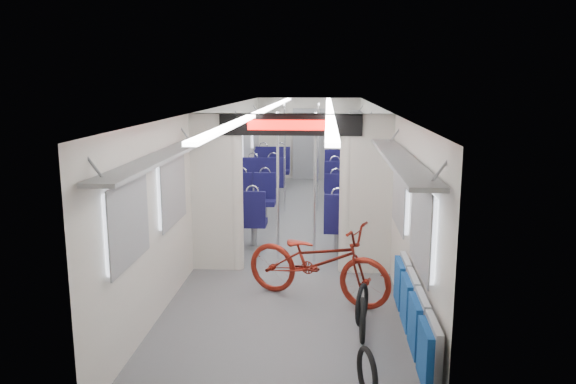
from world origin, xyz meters
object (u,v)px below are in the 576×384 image
Objects in this scene: bicycle at (317,261)px; seat_bay_near_right at (350,208)px; stanchion_far_right at (318,158)px; flip_bench at (414,313)px; bike_hoop_a at (367,376)px; seat_bay_near_left at (247,204)px; bike_hoop_b at (362,323)px; stanchion_near_right at (315,189)px; bike_hoop_c at (362,307)px; stanchion_far_left at (285,158)px; seat_bay_far_left at (268,171)px; stanchion_near_left at (278,187)px; seat_bay_far_right at (344,174)px.

bicycle is 2.96m from seat_bay_near_right.
stanchion_far_right reaches higher than seat_bay_near_right.
flip_bench is 4.62× the size of bike_hoop_a.
bicycle is 3.42m from seat_bay_near_left.
bike_hoop_b is 2.94m from stanchion_near_right.
bike_hoop_c is 5.92m from stanchion_far_right.
seat_bay_far_left is at bearing 105.89° from stanchion_far_left.
flip_bench is 4.35× the size of bike_hoop_b.
flip_bench is at bearing -75.16° from seat_bay_far_left.
bicycle is at bearing -68.56° from stanchion_near_left.
flip_bench is 1.07× the size of seat_bay_near_left.
bike_hoop_b is 4.71m from seat_bay_near_left.
bicycle is at bearing -81.00° from stanchion_far_left.
seat_bay_far_left is at bearing 115.04° from seat_bay_near_right.
stanchion_far_right reaches higher than seat_bay_near_left.
stanchion_far_right is (0.56, 3.43, 0.00)m from stanchion_near_left.
seat_bay_far_left reaches higher than seat_bay_near_right.
stanchion_far_left reaches higher than bicycle.
flip_bench is at bearing -64.76° from stanchion_near_left.
seat_bay_near_right reaches higher than flip_bench.
seat_bay_far_left is 0.99× the size of stanchion_near_right.
seat_bay_far_right reaches higher than flip_bench.
seat_bay_near_left is at bearing -118.94° from seat_bay_far_right.
seat_bay_near_right is 0.94× the size of seat_bay_far_right.
seat_bay_far_left is 0.99× the size of stanchion_far_left.
seat_bay_far_left is 2.14m from stanchion_far_left.
bike_hoop_a is 0.20× the size of stanchion_near_left.
seat_bay_far_right is (0.05, 8.77, 0.35)m from bike_hoop_a.
stanchion_far_right is at bearing 105.61° from seat_bay_near_right.
seat_bay_near_right is 0.92× the size of seat_bay_far_left.
stanchion_near_right is at bearing -113.82° from seat_bay_near_right.
seat_bay_near_right is 3.62m from seat_bay_far_right.
bike_hoop_c is (0.02, 0.42, 0.00)m from bike_hoop_b.
seat_bay_far_right is at bearing 92.90° from flip_bench.
bike_hoop_c reaches higher than bike_hoop_a.
flip_bench is 8.94m from seat_bay_far_left.
stanchion_far_left is at bearing 122.85° from seat_bay_near_right.
flip_bench is 0.80m from bike_hoop_b.
seat_bay_near_left is 0.96× the size of seat_bay_near_right.
bicycle is 1.97m from flip_bench.
bike_hoop_a is at bearing -91.36° from bike_hoop_b.
flip_bench reaches higher than bike_hoop_c.
seat_bay_far_right is at bearing 67.52° from stanchion_far_right.
bike_hoop_c is at bearing 113.35° from flip_bench.
bike_hoop_b is at bearing -92.77° from bike_hoop_c.
bike_hoop_b is 4.09m from seat_bay_near_right.
seat_bay_far_left is at bearing 124.48° from stanchion_far_right.
bike_hoop_a is 3.95m from stanchion_near_right.
stanchion_far_right is (0.70, 0.14, 0.00)m from stanchion_far_left.
bike_hoop_b is 6.31m from stanchion_far_left.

